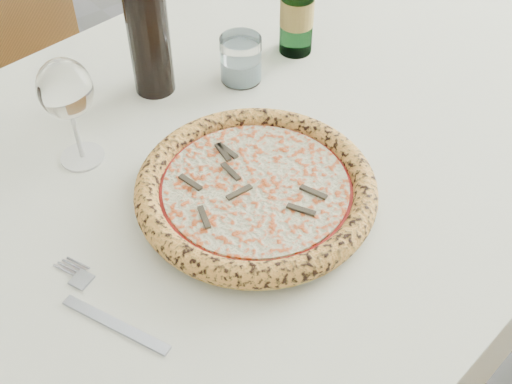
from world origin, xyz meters
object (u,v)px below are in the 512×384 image
at_px(dining_table, 217,202).
at_px(tumbler, 241,62).
at_px(plate, 256,198).
at_px(beer_bottle, 297,4).
at_px(pizza, 256,189).
at_px(wine_bottle, 148,27).
at_px(wine_glass, 66,91).
at_px(chair_far, 19,68).

distance_m(dining_table, tumbler, 0.25).
bearing_deg(plate, beer_bottle, 40.63).
xyz_separation_m(plate, pizza, (-0.00, -0.00, 0.02)).
distance_m(dining_table, wine_bottle, 0.30).
bearing_deg(plate, pizza, -161.69).
height_order(dining_table, pizza, pizza).
bearing_deg(wine_glass, dining_table, -43.06).
height_order(dining_table, chair_far, chair_far).
bearing_deg(plate, wine_bottle, 83.63).
distance_m(plate, beer_bottle, 0.40).
relative_size(chair_far, pizza, 2.75).
xyz_separation_m(wine_glass, tumbler, (0.31, 0.01, -0.09)).
height_order(plate, beer_bottle, beer_bottle).
distance_m(wine_glass, beer_bottle, 0.45).
bearing_deg(wine_glass, pizza, -58.21).
distance_m(chair_far, wine_glass, 0.73).
bearing_deg(tumbler, wine_bottle, 152.03).
bearing_deg(wine_bottle, tumbler, -27.97).
bearing_deg(wine_glass, plate, -58.21).
relative_size(wine_glass, wine_bottle, 0.63).
xyz_separation_m(dining_table, wine_glass, (-0.15, 0.14, 0.21)).
bearing_deg(plate, dining_table, 90.00).
bearing_deg(wine_bottle, wine_glass, -156.05).
bearing_deg(tumbler, plate, -123.88).
height_order(chair_far, tumbler, chair_far).
bearing_deg(pizza, tumbler, 56.12).
bearing_deg(chair_far, beer_bottle, -61.52).
relative_size(dining_table, wine_glass, 9.43).
bearing_deg(dining_table, pizza, -90.00).
height_order(chair_far, beer_bottle, beer_bottle).
bearing_deg(plate, wine_glass, 121.79).
xyz_separation_m(pizza, wine_glass, (-0.15, 0.24, 0.10)).
relative_size(plate, pizza, 0.87).
height_order(pizza, beer_bottle, beer_bottle).
distance_m(plate, wine_bottle, 0.34).
bearing_deg(pizza, chair_far, 92.04).
relative_size(tumbler, wine_bottle, 0.29).
height_order(tumbler, wine_bottle, wine_bottle).
height_order(dining_table, tumbler, tumbler).
xyz_separation_m(dining_table, beer_bottle, (0.30, 0.16, 0.17)).
xyz_separation_m(chair_far, tumbler, (0.20, -0.62, 0.26)).
distance_m(chair_far, pizza, 0.90).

